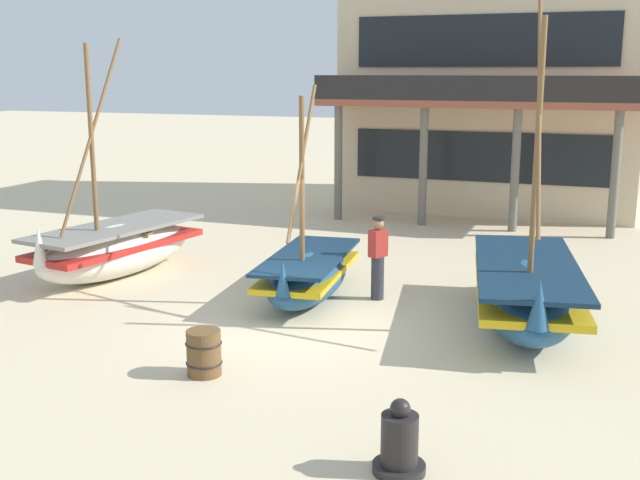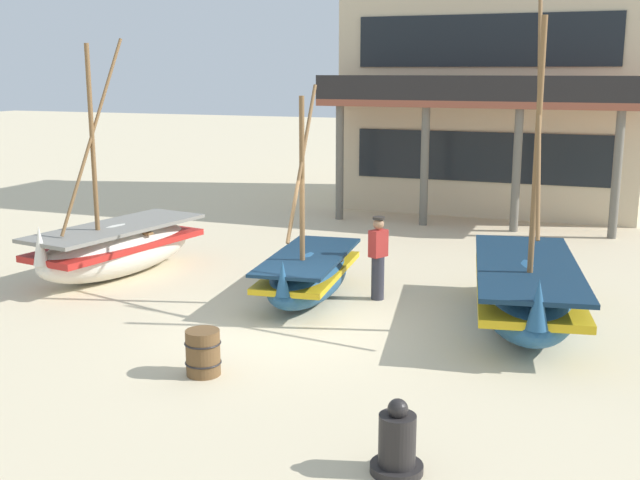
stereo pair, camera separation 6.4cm
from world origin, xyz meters
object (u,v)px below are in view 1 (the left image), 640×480
at_px(fishing_boat_far_right, 116,248).
at_px(fisherman_by_hull, 378,259).
at_px(fishing_boat_centre_large, 526,290).
at_px(fishing_boat_near_left, 308,274).
at_px(capstan_winch, 399,444).
at_px(wooden_barrel, 204,353).
at_px(harbor_building_main, 498,45).

bearing_deg(fishing_boat_far_right, fisherman_by_hull, 2.86).
xyz_separation_m(fishing_boat_centre_large, fishing_boat_far_right, (-8.93, 0.28, 0.01)).
height_order(fishing_boat_near_left, fishing_boat_centre_large, fishing_boat_centre_large).
distance_m(capstan_winch, wooden_barrel, 3.96).
height_order(fishing_boat_far_right, harbor_building_main, harbor_building_main).
height_order(fishing_boat_far_right, fisherman_by_hull, fishing_boat_far_right).
distance_m(fishing_boat_centre_large, fishing_boat_far_right, 8.93).
height_order(capstan_winch, wooden_barrel, capstan_winch).
bearing_deg(fishing_boat_centre_large, fishing_boat_near_left, 179.03).
bearing_deg(wooden_barrel, fishing_boat_near_left, 89.94).
bearing_deg(fishing_boat_far_right, wooden_barrel, -43.78).
distance_m(wooden_barrel, harbor_building_main, 18.16).
relative_size(capstan_winch, harbor_building_main, 0.08).
bearing_deg(wooden_barrel, fishing_boat_far_right, 136.22).
relative_size(fishing_boat_near_left, harbor_building_main, 0.40).
bearing_deg(fisherman_by_hull, fishing_boat_near_left, -158.66).
bearing_deg(fishing_boat_far_right, harbor_building_main, 63.88).
xyz_separation_m(fishing_boat_far_right, fisherman_by_hull, (5.98, 0.30, 0.20)).
bearing_deg(wooden_barrel, harbor_building_main, 84.60).
relative_size(fishing_boat_near_left, fishing_boat_far_right, 0.82).
height_order(capstan_winch, harbor_building_main, harbor_building_main).
xyz_separation_m(fisherman_by_hull, wooden_barrel, (-1.30, -4.78, -0.48)).
bearing_deg(wooden_barrel, fishing_boat_centre_large, 44.71).
xyz_separation_m(wooden_barrel, harbor_building_main, (1.64, 17.38, 4.99)).
bearing_deg(fishing_boat_near_left, fishing_boat_far_right, 177.47).
bearing_deg(fishing_boat_centre_large, wooden_barrel, -135.29).
xyz_separation_m(fishing_boat_far_right, harbor_building_main, (6.32, 12.89, 4.71)).
bearing_deg(harbor_building_main, wooden_barrel, -95.40).
relative_size(fisherman_by_hull, harbor_building_main, 0.16).
height_order(fishing_boat_centre_large, fisherman_by_hull, fishing_boat_centre_large).
xyz_separation_m(fishing_boat_centre_large, fisherman_by_hull, (-2.95, 0.58, 0.20)).
bearing_deg(capstan_winch, harbor_building_main, 95.58).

